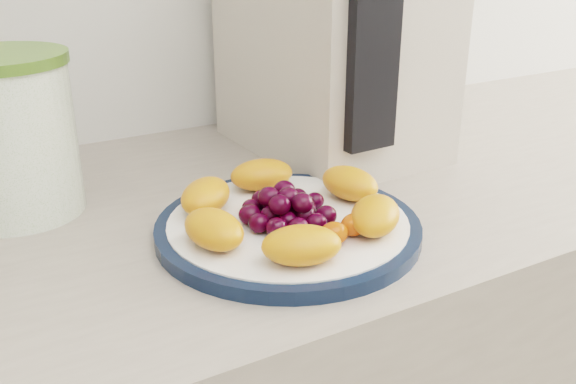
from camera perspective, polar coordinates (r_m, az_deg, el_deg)
plate_rim at (r=0.70m, az=-0.00°, el=-3.21°), size 0.29×0.29×0.01m
plate_face at (r=0.70m, az=-0.00°, el=-3.14°), size 0.26×0.26×0.02m
canister at (r=0.79m, az=-23.44°, el=4.19°), size 0.16×0.16×0.17m
appliance_body at (r=0.93m, az=3.93°, el=15.46°), size 0.24×0.32×0.39m
appliance_panel at (r=0.77m, az=7.62°, el=14.17°), size 0.07×0.02×0.29m
fruit_plate at (r=0.69m, az=-0.13°, el=-1.29°), size 0.25×0.25×0.04m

